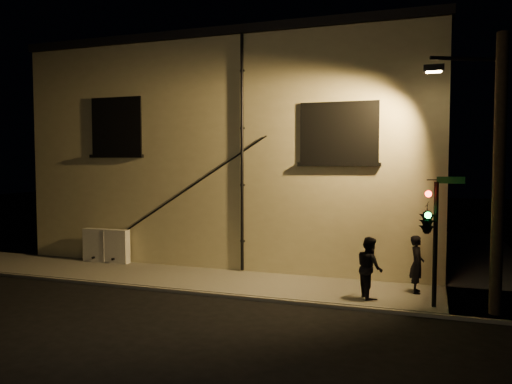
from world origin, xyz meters
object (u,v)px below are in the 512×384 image
at_px(utility_cabinet, 106,246).
at_px(streetlamp_pole, 495,169).
at_px(pedestrian_b, 370,267).
at_px(pedestrian_a, 417,264).
at_px(traffic_signal, 428,220).

relative_size(utility_cabinet, streetlamp_pole, 0.27).
bearing_deg(pedestrian_b, streetlamp_pole, -123.12).
height_order(pedestrian_a, streetlamp_pole, streetlamp_pole).
distance_m(pedestrian_a, streetlamp_pole, 3.72).
bearing_deg(traffic_signal, pedestrian_a, 100.84).
height_order(utility_cabinet, streetlamp_pole, streetlamp_pole).
height_order(traffic_signal, streetlamp_pole, streetlamp_pole).
height_order(utility_cabinet, pedestrian_b, pedestrian_b).
xyz_separation_m(utility_cabinet, pedestrian_a, (11.52, -0.79, 0.22)).
xyz_separation_m(pedestrian_a, traffic_signal, (0.28, -1.47, 1.51)).
xyz_separation_m(utility_cabinet, pedestrian_b, (10.26, -1.86, 0.24)).
relative_size(pedestrian_a, pedestrian_b, 0.97).
distance_m(utility_cabinet, pedestrian_b, 10.43).
distance_m(pedestrian_b, streetlamp_pole, 4.25).
xyz_separation_m(traffic_signal, streetlamp_pole, (1.58, 0.00, 1.36)).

